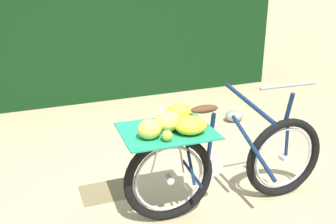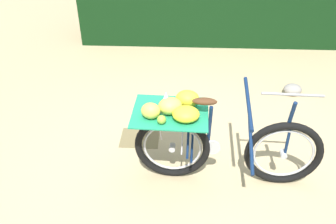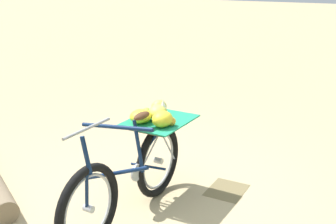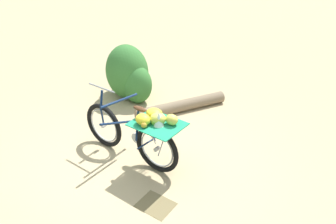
{
  "view_description": "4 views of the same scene",
  "coord_description": "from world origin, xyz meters",
  "views": [
    {
      "loc": [
        -1.27,
        -2.62,
        1.9
      ],
      "look_at": [
        -0.39,
        -0.34,
        0.97
      ],
      "focal_mm": 40.82,
      "sensor_mm": 36.0,
      "label": 1
    },
    {
      "loc": [
        -0.22,
        -2.88,
        2.63
      ],
      "look_at": [
        -0.36,
        -0.28,
        0.83
      ],
      "focal_mm": 38.86,
      "sensor_mm": 36.0,
      "label": 2
    },
    {
      "loc": [
        3.09,
        1.73,
        2.13
      ],
      "look_at": [
        -0.27,
        -0.07,
        0.9
      ],
      "focal_mm": 46.71,
      "sensor_mm": 36.0,
      "label": 3
    },
    {
      "loc": [
        -2.62,
        2.84,
        3.07
      ],
      "look_at": [
        -0.47,
        -0.27,
        0.97
      ],
      "focal_mm": 35.82,
      "sensor_mm": 36.0,
      "label": 4
    }
  ],
  "objects": [
    {
      "name": "bicycle",
      "position": [
        0.05,
        -0.22,
        0.51
      ],
      "size": [
        1.78,
        0.71,
        1.03
      ],
      "rotation": [
        0.0,
        0.0,
        -0.03
      ],
      "color": "black",
      "rests_on": "ground_plane"
    },
    {
      "name": "leaf_litter_patch",
      "position": [
        -0.72,
        0.37,
        0.0
      ],
      "size": [
        0.44,
        0.36,
        0.01
      ],
      "primitive_type": "cube",
      "color": "olive",
      "rests_on": "ground_plane"
    },
    {
      "name": "shrub_cluster",
      "position": [
        1.54,
        -1.77,
        0.48
      ],
      "size": [
        1.16,
        0.79,
        1.1
      ],
      "color": "#387533",
      "rests_on": "ground_plane"
    },
    {
      "name": "ground_plane",
      "position": [
        0.0,
        0.0,
        0.0
      ],
      "size": [
        60.0,
        60.0,
        0.0
      ],
      "primitive_type": "plane",
      "color": "tan"
    },
    {
      "name": "fallen_log",
      "position": [
        0.34,
        -1.88,
        0.11
      ],
      "size": [
        1.09,
        1.67,
        0.22
      ],
      "primitive_type": "cylinder",
      "rotation": [
        0.0,
        1.57,
        1.05
      ],
      "color": "#7F6B51",
      "rests_on": "ground_plane"
    }
  ]
}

